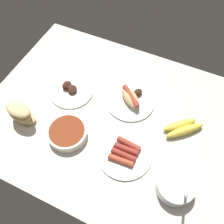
# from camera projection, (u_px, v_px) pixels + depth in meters

# --- Properties ---
(ground_plane) EXTENTS (1.20, 0.90, 0.03)m
(ground_plane) POSITION_uv_depth(u_px,v_px,m) (114.00, 118.00, 1.12)
(ground_plane) COLOR beige
(plate_grilled_meat) EXTENTS (0.21, 0.21, 0.04)m
(plate_grilled_meat) POSITION_uv_depth(u_px,v_px,m) (71.00, 90.00, 1.18)
(plate_grilled_meat) COLOR white
(plate_grilled_meat) RESTS_ON ground_plane
(banana_bunch) EXTENTS (0.18, 0.16, 0.04)m
(banana_bunch) POSITION_uv_depth(u_px,v_px,m) (183.00, 128.00, 1.06)
(banana_bunch) COLOR gold
(banana_bunch) RESTS_ON ground_plane
(plate_hotdog_assembled) EXTENTS (0.23, 0.23, 0.06)m
(plate_hotdog_assembled) POSITION_uv_depth(u_px,v_px,m) (131.00, 99.00, 1.14)
(plate_hotdog_assembled) COLOR white
(plate_hotdog_assembled) RESTS_ON ground_plane
(bowl_chili) EXTENTS (0.17, 0.17, 0.04)m
(bowl_chili) POSITION_uv_depth(u_px,v_px,m) (67.00, 133.00, 1.04)
(bowl_chili) COLOR white
(bowl_chili) RESTS_ON ground_plane
(plate_sausages) EXTENTS (0.23, 0.23, 0.03)m
(plate_sausages) POSITION_uv_depth(u_px,v_px,m) (125.00, 153.00, 1.00)
(plate_sausages) COLOR white
(plate_sausages) RESTS_ON ground_plane
(bowl_coleslaw) EXTENTS (0.14, 0.14, 0.16)m
(bowl_coleslaw) POSITION_uv_depth(u_px,v_px,m) (175.00, 186.00, 0.91)
(bowl_coleslaw) COLOR silver
(bowl_coleslaw) RESTS_ON ground_plane
(bread_stack) EXTENTS (0.13, 0.09, 0.11)m
(bread_stack) POSITION_uv_depth(u_px,v_px,m) (21.00, 113.00, 1.05)
(bread_stack) COLOR #E5C689
(bread_stack) RESTS_ON ground_plane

